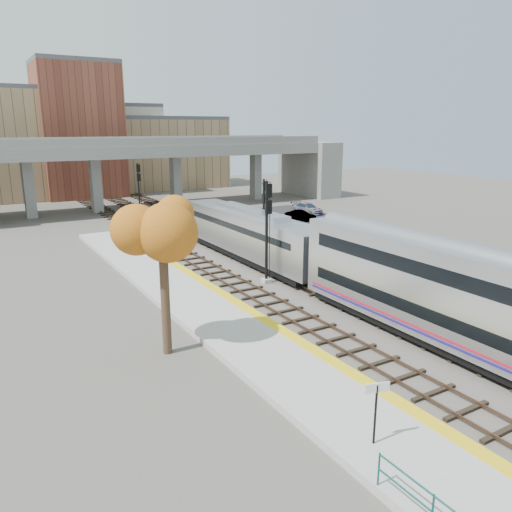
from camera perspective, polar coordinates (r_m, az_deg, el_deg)
ground at (r=30.52m, az=10.76°, el=-6.51°), size 160.00×160.00×0.00m
platform at (r=26.52m, az=-1.27°, el=-9.16°), size 4.50×60.00×0.35m
yellow_strip at (r=27.35m, az=2.24°, el=-7.99°), size 0.70×60.00×0.01m
tracks at (r=40.65m, az=0.14°, el=-0.79°), size 10.70×95.00×0.25m
overpass at (r=70.59m, az=-10.81°, el=10.23°), size 54.00×12.00×9.50m
buildings_far at (r=90.13m, az=-17.94°, el=12.00°), size 43.00×21.00×20.60m
parking_lot at (r=60.27m, az=3.29°, el=4.20°), size 14.00×18.00×0.04m
locomotive at (r=41.21m, az=-0.67°, el=2.57°), size 3.02×19.05×4.10m
coach at (r=24.92m, az=26.42°, el=-5.86°), size 3.03×25.00×5.00m
signal_mast_near at (r=34.82m, az=1.27°, el=2.62°), size 0.60×0.64×7.25m
signal_mast_mid at (r=42.94m, az=0.93°, el=4.27°), size 0.60×0.64×6.56m
signal_mast_far at (r=60.66m, az=-13.20°, el=7.04°), size 0.60×0.64×6.74m
station_sign at (r=17.80m, az=13.58°, el=-15.76°), size 0.88×0.30×2.27m
tree at (r=23.61m, az=-10.68°, el=2.41°), size 3.60×3.60×8.05m
car_a at (r=57.03m, az=1.63°, el=4.32°), size 2.62×4.13×1.31m
car_b at (r=59.34m, az=5.11°, el=4.63°), size 2.79×3.89×1.22m
car_c at (r=64.46m, az=5.89°, el=5.45°), size 2.65×4.88×1.34m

